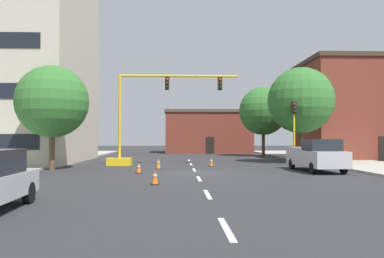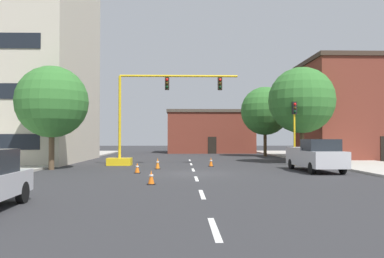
{
  "view_description": "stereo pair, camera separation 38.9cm",
  "coord_description": "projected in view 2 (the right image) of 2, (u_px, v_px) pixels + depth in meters",
  "views": [
    {
      "loc": [
        -1.14,
        -23.02,
        2.08
      ],
      "look_at": [
        0.05,
        7.26,
        2.74
      ],
      "focal_mm": 37.09,
      "sensor_mm": 36.0,
      "label": 1
    },
    {
      "loc": [
        -0.75,
        -23.04,
        2.08
      ],
      "look_at": [
        0.05,
        7.26,
        2.74
      ],
      "focal_mm": 37.09,
      "sensor_mm": 36.0,
      "label": 2
    }
  ],
  "objects": [
    {
      "name": "ground_plane",
      "position": [
        194.0,
        173.0,
        23.0
      ],
      "size": [
        160.0,
        160.0,
        0.0
      ],
      "primitive_type": "plane",
      "color": "#2D2D30"
    },
    {
      "name": "sidewalk_left",
      "position": [
        27.0,
        164.0,
        30.66
      ],
      "size": [
        6.0,
        56.0,
        0.14
      ],
      "primitive_type": "cube",
      "color": "#B2ADA3",
      "rests_on": "ground_plane"
    },
    {
      "name": "sidewalk_right",
      "position": [
        352.0,
        163.0,
        31.33
      ],
      "size": [
        6.0,
        56.0,
        0.14
      ],
      "primitive_type": "cube",
      "color": "#B2ADA3",
      "rests_on": "ground_plane"
    },
    {
      "name": "lane_stripe_seg_0",
      "position": [
        214.0,
        229.0,
        9.0
      ],
      "size": [
        0.16,
        2.4,
        0.01
      ],
      "primitive_type": "cube",
      "color": "silver",
      "rests_on": "ground_plane"
    },
    {
      "name": "lane_stripe_seg_1",
      "position": [
        202.0,
        194.0,
        14.5
      ],
      "size": [
        0.16,
        2.4,
        0.01
      ],
      "primitive_type": "cube",
      "color": "silver",
      "rests_on": "ground_plane"
    },
    {
      "name": "lane_stripe_seg_2",
      "position": [
        196.0,
        179.0,
        20.0
      ],
      "size": [
        0.16,
        2.4,
        0.01
      ],
      "primitive_type": "cube",
      "color": "silver",
      "rests_on": "ground_plane"
    },
    {
      "name": "lane_stripe_seg_3",
      "position": [
        193.0,
        170.0,
        25.49
      ],
      "size": [
        0.16,
        2.4,
        0.01
      ],
      "primitive_type": "cube",
      "color": "silver",
      "rests_on": "ground_plane"
    },
    {
      "name": "lane_stripe_seg_4",
      "position": [
        191.0,
        164.0,
        30.99
      ],
      "size": [
        0.16,
        2.4,
        0.01
      ],
      "primitive_type": "cube",
      "color": "silver",
      "rests_on": "ground_plane"
    },
    {
      "name": "lane_stripe_seg_5",
      "position": [
        190.0,
        160.0,
        36.49
      ],
      "size": [
        0.16,
        2.4,
        0.01
      ],
      "primitive_type": "cube",
      "color": "silver",
      "rests_on": "ground_plane"
    },
    {
      "name": "building_tall_left",
      "position": [
        1.0,
        38.0,
        34.71
      ],
      "size": [
        14.92,
        14.27,
        21.68
      ],
      "color": "beige",
      "rests_on": "ground_plane"
    },
    {
      "name": "building_brick_center",
      "position": [
        210.0,
        132.0,
        55.44
      ],
      "size": [
        11.87,
        8.28,
        5.8
      ],
      "color": "brown",
      "rests_on": "ground_plane"
    },
    {
      "name": "building_row_right",
      "position": [
        364.0,
        110.0,
        38.17
      ],
      "size": [
        11.42,
        8.57,
        9.55
      ],
      "color": "brown",
      "rests_on": "ground_plane"
    },
    {
      "name": "traffic_signal_gantry",
      "position": [
        137.0,
        135.0,
        29.82
      ],
      "size": [
        9.81,
        1.2,
        6.83
      ],
      "color": "yellow",
      "rests_on": "ground_plane"
    },
    {
      "name": "traffic_light_pole_right",
      "position": [
        294.0,
        118.0,
        29.95
      ],
      "size": [
        0.32,
        0.47,
        4.8
      ],
      "color": "yellow",
      "rests_on": "ground_plane"
    },
    {
      "name": "tree_right_far",
      "position": [
        265.0,
        111.0,
        44.2
      ],
      "size": [
        5.39,
        5.39,
        7.76
      ],
      "color": "#4C3823",
      "rests_on": "ground_plane"
    },
    {
      "name": "tree_left_near",
      "position": [
        52.0,
        102.0,
        25.72
      ],
      "size": [
        4.66,
        4.66,
        6.74
      ],
      "color": "brown",
      "rests_on": "ground_plane"
    },
    {
      "name": "tree_right_mid",
      "position": [
        302.0,
        100.0,
        32.46
      ],
      "size": [
        5.42,
        5.42,
        7.86
      ],
      "color": "#4C3823",
      "rests_on": "ground_plane"
    },
    {
      "name": "pickup_truck_silver",
      "position": [
        315.0,
        156.0,
        24.3
      ],
      "size": [
        2.21,
        5.47,
        1.99
      ],
      "color": "#BCBCC1",
      "rests_on": "ground_plane"
    },
    {
      "name": "traffic_cone_roadside_a",
      "position": [
        158.0,
        164.0,
        26.19
      ],
      "size": [
        0.36,
        0.36,
        0.75
      ],
      "color": "black",
      "rests_on": "ground_plane"
    },
    {
      "name": "traffic_cone_roadside_b",
      "position": [
        211.0,
        162.0,
        28.42
      ],
      "size": [
        0.36,
        0.36,
        0.68
      ],
      "color": "black",
      "rests_on": "ground_plane"
    },
    {
      "name": "traffic_cone_roadside_c",
      "position": [
        151.0,
        177.0,
        17.51
      ],
      "size": [
        0.36,
        0.36,
        0.64
      ],
      "color": "black",
      "rests_on": "ground_plane"
    },
    {
      "name": "traffic_cone_roadside_d",
      "position": [
        137.0,
        168.0,
        23.14
      ],
      "size": [
        0.36,
        0.36,
        0.62
      ],
      "color": "black",
      "rests_on": "ground_plane"
    }
  ]
}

